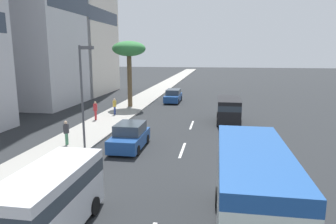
% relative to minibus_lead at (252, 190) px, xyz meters
% --- Properties ---
extents(ground_plane, '(198.00, 198.00, 0.00)m').
position_rel_minibus_lead_xyz_m(ground_plane, '(26.32, 3.41, -1.72)').
color(ground_plane, '#26282B').
extents(sidewalk_right, '(162.00, 3.73, 0.15)m').
position_rel_minibus_lead_xyz_m(sidewalk_right, '(26.32, 11.24, -1.64)').
color(sidewalk_right, '#9E9B93').
rests_on(sidewalk_right, ground_plane).
extents(lane_stripe_mid, '(3.20, 0.16, 0.01)m').
position_rel_minibus_lead_xyz_m(lane_stripe_mid, '(9.20, 3.41, -1.71)').
color(lane_stripe_mid, silver).
rests_on(lane_stripe_mid, ground_plane).
extents(lane_stripe_far, '(3.20, 0.16, 0.01)m').
position_rel_minibus_lead_xyz_m(lane_stripe_far, '(16.39, 3.41, -1.71)').
color(lane_stripe_far, silver).
rests_on(lane_stripe_far, ground_plane).
extents(minibus_lead, '(6.77, 2.44, 3.14)m').
position_rel_minibus_lead_xyz_m(minibus_lead, '(0.00, 0.00, 0.00)').
color(minibus_lead, silver).
rests_on(minibus_lead, ground_plane).
extents(van_second, '(5.00, 2.06, 2.39)m').
position_rel_minibus_lead_xyz_m(van_second, '(-0.96, 6.84, -0.35)').
color(van_second, silver).
rests_on(van_second, ground_plane).
extents(van_third, '(4.66, 2.09, 2.25)m').
position_rel_minibus_lead_xyz_m(van_third, '(17.79, 0.21, -0.43)').
color(van_third, black).
rests_on(van_third, ground_plane).
extents(car_fourth, '(4.77, 1.88, 1.62)m').
position_rel_minibus_lead_xyz_m(car_fourth, '(28.95, 6.88, -0.95)').
color(car_fourth, '#1E478C').
rests_on(car_fourth, ground_plane).
extents(car_fifth, '(4.16, 1.95, 1.68)m').
position_rel_minibus_lead_xyz_m(car_fifth, '(9.07, 6.93, -0.93)').
color(car_fifth, '#1E478C').
rests_on(car_fifth, ground_plane).
extents(pedestrian_near_lamp, '(0.30, 0.35, 1.72)m').
position_rel_minibus_lead_xyz_m(pedestrian_near_lamp, '(16.51, 12.36, -0.62)').
color(pedestrian_near_lamp, red).
rests_on(pedestrian_near_lamp, sidewalk_right).
extents(pedestrian_mid_block, '(0.36, 0.28, 1.64)m').
position_rel_minibus_lead_xyz_m(pedestrian_mid_block, '(19.12, 11.41, -0.67)').
color(pedestrian_mid_block, navy).
rests_on(pedestrian_mid_block, sidewalk_right).
extents(pedestrian_by_tree, '(0.38, 0.38, 1.65)m').
position_rel_minibus_lead_xyz_m(pedestrian_by_tree, '(8.66, 11.22, -0.66)').
color(pedestrian_by_tree, '#4C8C66').
rests_on(pedestrian_by_tree, sidewalk_right).
extents(palm_tree, '(3.75, 3.75, 7.42)m').
position_rel_minibus_lead_xyz_m(palm_tree, '(24.03, 11.22, 4.78)').
color(palm_tree, brown).
rests_on(palm_tree, sidewalk_right).
extents(street_lamp, '(0.24, 0.97, 6.58)m').
position_rel_minibus_lead_xyz_m(street_lamp, '(8.27, 9.66, 2.51)').
color(street_lamp, '#4C4C51').
rests_on(street_lamp, sidewalk_right).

